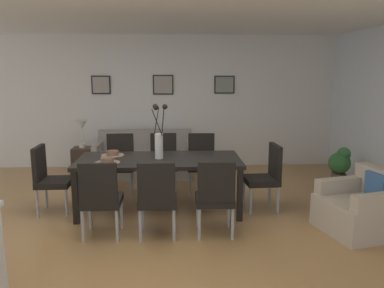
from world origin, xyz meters
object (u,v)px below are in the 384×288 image
at_px(side_table, 83,161).
at_px(framed_picture_right, 224,85).
at_px(armchair, 362,209).
at_px(framed_picture_center, 163,85).
at_px(bowl_near_right, 113,153).
at_px(table_lamp, 81,127).
at_px(dining_chair_near_right, 120,160).
at_px(centerpiece_vase, 159,138).
at_px(bowl_near_left, 107,160).
at_px(dining_chair_mid_left, 215,194).
at_px(dining_chair_mid_right, 201,160).
at_px(dining_chair_head_east, 267,174).
at_px(dining_chair_far_right, 163,159).
at_px(dining_table, 159,163).
at_px(potted_plant, 340,165).
at_px(dining_chair_near_left, 101,196).
at_px(dining_chair_head_west, 49,176).
at_px(framed_picture_left, 101,85).
at_px(sofa, 145,160).
at_px(dining_chair_far_left, 157,195).

distance_m(side_table, framed_picture_right, 3.08).
bearing_deg(armchair, framed_picture_center, 126.07).
bearing_deg(bowl_near_right, table_lamp, 115.71).
relative_size(dining_chair_near_right, centerpiece_vase, 1.25).
xyz_separation_m(bowl_near_left, framed_picture_right, (1.87, 2.76, 0.86)).
height_order(dining_chair_mid_left, dining_chair_mid_right, same).
bearing_deg(bowl_near_left, framed_picture_right, 55.89).
bearing_deg(dining_chair_mid_right, dining_chair_head_east, -46.94).
relative_size(dining_chair_far_right, framed_picture_right, 2.30).
relative_size(dining_table, potted_plant, 3.28).
xyz_separation_m(dining_chair_near_left, framed_picture_center, (0.64, 3.41, 1.13)).
height_order(dining_chair_near_right, dining_chair_head_west, same).
bearing_deg(framed_picture_left, framed_picture_right, -0.00).
bearing_deg(dining_chair_head_east, dining_chair_near_left, -158.18).
relative_size(sofa, framed_picture_right, 4.42).
bearing_deg(dining_chair_far_left, potted_plant, 32.62).
relative_size(dining_chair_mid_left, framed_picture_left, 2.51).
xyz_separation_m(dining_chair_far_right, framed_picture_left, (-1.24, 1.61, 1.13)).
xyz_separation_m(sofa, side_table, (-1.14, 0.01, -0.02)).
distance_m(dining_chair_head_west, armchair, 4.04).
bearing_deg(centerpiece_vase, dining_chair_far_left, -89.68).
xyz_separation_m(dining_chair_mid_left, framed_picture_left, (-1.88, 3.42, 1.13)).
bearing_deg(dining_chair_far_right, dining_chair_mid_right, -4.99).
distance_m(bowl_near_left, potted_plant, 3.84).
distance_m(centerpiece_vase, framed_picture_left, 2.87).
relative_size(dining_chair_far_right, dining_chair_head_east, 1.00).
height_order(dining_chair_near_left, potted_plant, dining_chair_near_left).
bearing_deg(potted_plant, dining_chair_mid_right, -176.82).
bearing_deg(framed_picture_center, potted_plant, -27.42).
xyz_separation_m(dining_chair_near_right, bowl_near_right, (-0.00, -0.68, 0.27)).
bearing_deg(dining_chair_head_west, armchair, -11.94).
height_order(side_table, framed_picture_right, framed_picture_right).
height_order(framed_picture_left, framed_picture_center, framed_picture_center).
distance_m(dining_chair_far_right, potted_plant, 2.93).
bearing_deg(framed_picture_right, dining_chair_near_left, -118.41).
height_order(dining_table, sofa, sofa).
height_order(bowl_near_left, potted_plant, bowl_near_left).
distance_m(dining_chair_far_right, side_table, 1.83).
relative_size(dining_chair_near_right, dining_chair_far_right, 1.00).
bearing_deg(dining_chair_mid_left, dining_chair_mid_right, 91.16).
relative_size(dining_chair_near_right, framed_picture_center, 2.30).
xyz_separation_m(dining_chair_head_west, dining_chair_head_east, (2.97, -0.04, 0.00)).
bearing_deg(table_lamp, centerpiece_vase, -52.39).
height_order(dining_chair_near_left, dining_chair_mid_left, same).
xyz_separation_m(centerpiece_vase, table_lamp, (-1.48, 1.92, -0.13)).
xyz_separation_m(framed_picture_left, framed_picture_center, (1.21, -0.00, -0.00)).
bearing_deg(bowl_near_right, dining_chair_near_right, 89.74).
xyz_separation_m(centerpiece_vase, bowl_near_left, (-0.66, -0.22, -0.24)).
height_order(dining_chair_near_left, dining_chair_mid_right, same).
distance_m(centerpiece_vase, table_lamp, 2.43).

